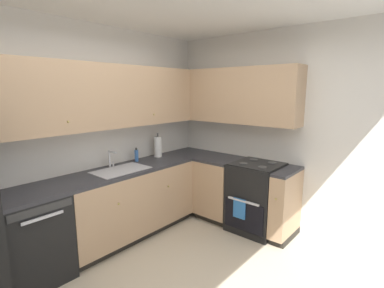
{
  "coord_description": "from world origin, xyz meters",
  "views": [
    {
      "loc": [
        -1.71,
        -1.5,
        1.86
      ],
      "look_at": [
        1.01,
        0.82,
        1.19
      ],
      "focal_mm": 26.92,
      "sensor_mm": 36.0,
      "label": 1
    }
  ],
  "objects_px": {
    "soap_bottle": "(136,155)",
    "paper_towel_roll": "(158,147)",
    "oven_range": "(256,196)",
    "dishwasher": "(32,239)"
  },
  "relations": [
    {
      "from": "dishwasher",
      "to": "oven_range",
      "type": "height_order",
      "value": "oven_range"
    },
    {
      "from": "dishwasher",
      "to": "paper_towel_roll",
      "type": "relative_size",
      "value": 2.45
    },
    {
      "from": "dishwasher",
      "to": "soap_bottle",
      "type": "distance_m",
      "value": 1.57
    },
    {
      "from": "oven_range",
      "to": "soap_bottle",
      "type": "relative_size",
      "value": 5.65
    },
    {
      "from": "dishwasher",
      "to": "soap_bottle",
      "type": "bearing_deg",
      "value": 7.06
    },
    {
      "from": "dishwasher",
      "to": "paper_towel_roll",
      "type": "height_order",
      "value": "paper_towel_roll"
    },
    {
      "from": "soap_bottle",
      "to": "paper_towel_roll",
      "type": "xyz_separation_m",
      "value": [
        0.38,
        -0.02,
        0.07
      ]
    },
    {
      "from": "soap_bottle",
      "to": "oven_range",
      "type": "bearing_deg",
      "value": -55.25
    },
    {
      "from": "oven_range",
      "to": "paper_towel_roll",
      "type": "xyz_separation_m",
      "value": [
        -0.55,
        1.32,
        0.59
      ]
    },
    {
      "from": "soap_bottle",
      "to": "paper_towel_roll",
      "type": "bearing_deg",
      "value": -3.01
    }
  ]
}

